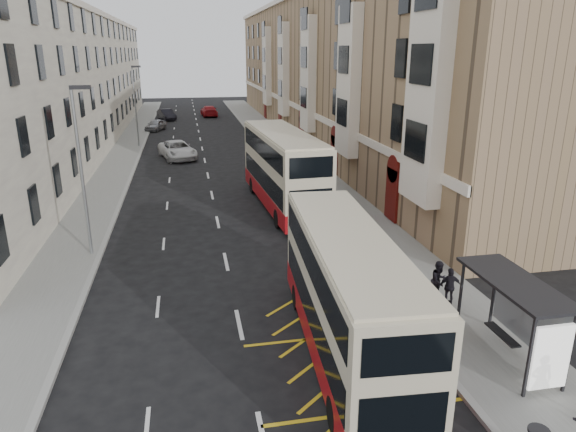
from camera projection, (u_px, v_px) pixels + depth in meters
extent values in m
plane|color=black|center=(253.00, 392.00, 15.16)|extent=(200.00, 200.00, 0.00)
cube|color=slate|center=(299.00, 165.00, 44.61)|extent=(4.00, 120.00, 0.15)
cube|color=slate|center=(114.00, 173.00, 41.74)|extent=(3.00, 120.00, 0.15)
cube|color=gray|center=(277.00, 166.00, 44.24)|extent=(0.25, 120.00, 0.15)
cube|color=gray|center=(133.00, 172.00, 42.02)|extent=(0.25, 120.00, 0.15)
cube|color=#8F7153|center=(331.00, 70.00, 58.07)|extent=(10.00, 79.00, 15.00)
cube|color=#F2E5CF|center=(287.00, 102.00, 58.22)|extent=(0.18, 79.00, 0.50)
cube|color=#F2E5CF|center=(427.00, 98.00, 23.96)|extent=(0.80, 3.20, 10.00)
cube|color=#F2E5CF|center=(349.00, 82.00, 35.15)|extent=(0.80, 3.20, 10.00)
cube|color=#F2E5CF|center=(308.00, 75.00, 46.35)|extent=(0.80, 3.20, 10.00)
cube|color=#F2E5CF|center=(284.00, 70.00, 57.54)|extent=(0.80, 3.20, 10.00)
cube|color=#F2E5CF|center=(267.00, 66.00, 68.74)|extent=(0.80, 3.20, 10.00)
cube|color=#520D09|center=(392.00, 194.00, 29.54)|extent=(0.20, 1.60, 3.00)
cube|color=#520D09|center=(334.00, 155.00, 40.73)|extent=(0.20, 1.60, 3.00)
cube|color=#520D09|center=(301.00, 132.00, 51.93)|extent=(0.20, 1.60, 3.00)
cube|color=#520D09|center=(280.00, 117.00, 63.12)|extent=(0.20, 1.60, 3.00)
cube|color=#520D09|center=(265.00, 107.00, 74.32)|extent=(0.20, 1.60, 3.00)
cube|color=white|center=(65.00, 82.00, 53.11)|extent=(9.00, 79.00, 13.00)
cube|color=#F2E5CF|center=(104.00, 15.00, 51.94)|extent=(0.30, 79.00, 0.50)
cube|color=black|center=(529.00, 357.00, 14.34)|extent=(0.08, 0.08, 2.60)
cube|color=black|center=(570.00, 352.00, 14.57)|extent=(0.08, 0.08, 2.60)
cube|color=black|center=(460.00, 296.00, 17.88)|extent=(0.08, 0.08, 2.60)
cube|color=black|center=(494.00, 293.00, 18.12)|extent=(0.08, 0.08, 2.60)
cube|color=black|center=(515.00, 283.00, 15.81)|extent=(1.65, 4.25, 0.10)
cube|color=gray|center=(529.00, 316.00, 16.31)|extent=(0.04, 3.60, 1.95)
cube|color=silver|center=(551.00, 357.00, 14.42)|extent=(1.19, 0.12, 2.00)
cube|color=black|center=(502.00, 334.00, 17.10)|extent=(0.35, 1.60, 0.06)
cylinder|color=#BD0518|center=(416.00, 312.00, 18.45)|extent=(0.06, 0.06, 1.00)
cylinder|color=#BD0518|center=(383.00, 275.00, 21.48)|extent=(0.06, 0.06, 1.00)
cylinder|color=#BD0518|center=(358.00, 247.00, 24.51)|extent=(0.06, 0.06, 1.00)
cube|color=#BD0518|center=(384.00, 264.00, 21.33)|extent=(0.05, 6.50, 0.06)
cube|color=#BD0518|center=(383.00, 274.00, 21.46)|extent=(0.05, 6.50, 0.06)
cylinder|color=gray|center=(82.00, 173.00, 23.89)|extent=(0.16, 0.16, 8.00)
cube|color=black|center=(80.00, 87.00, 22.76)|extent=(0.90, 0.18, 0.18)
cylinder|color=gray|center=(135.00, 107.00, 51.88)|extent=(0.16, 0.16, 8.00)
cube|color=black|center=(136.00, 67.00, 50.75)|extent=(0.90, 0.18, 0.18)
cube|color=beige|center=(347.00, 294.00, 16.32)|extent=(3.10, 10.75, 3.81)
cube|color=maroon|center=(345.00, 334.00, 16.77)|extent=(3.13, 10.78, 0.87)
cube|color=black|center=(346.00, 307.00, 16.46)|extent=(3.09, 9.90, 1.06)
cube|color=black|center=(348.00, 259.00, 15.95)|extent=(3.09, 9.90, 0.96)
cube|color=beige|center=(349.00, 236.00, 15.72)|extent=(2.98, 10.32, 0.12)
cube|color=black|center=(317.00, 246.00, 21.43)|extent=(2.05, 0.21, 1.25)
cube|color=black|center=(317.00, 200.00, 20.82)|extent=(1.69, 0.19, 0.43)
cube|color=black|center=(402.00, 416.00, 11.46)|extent=(2.05, 0.21, 1.16)
cylinder|color=black|center=(297.00, 297.00, 19.93)|extent=(0.33, 0.98, 0.96)
cylinder|color=black|center=(352.00, 294.00, 20.20)|extent=(0.33, 0.98, 0.96)
cylinder|color=black|center=(335.00, 414.00, 13.53)|extent=(0.33, 0.98, 0.96)
cylinder|color=black|center=(414.00, 407.00, 13.79)|extent=(0.33, 0.98, 0.96)
cube|color=beige|center=(283.00, 168.00, 32.19)|extent=(3.41, 12.21, 4.34)
cube|color=maroon|center=(283.00, 194.00, 32.71)|extent=(3.44, 12.25, 0.99)
cube|color=black|center=(283.00, 176.00, 32.36)|extent=(3.40, 11.25, 1.21)
cube|color=black|center=(283.00, 147.00, 31.78)|extent=(3.40, 11.25, 1.10)
cube|color=beige|center=(283.00, 133.00, 31.51)|extent=(3.27, 11.72, 0.13)
cube|color=black|center=(264.00, 157.00, 37.88)|extent=(2.33, 0.22, 1.43)
cube|color=black|center=(263.00, 126.00, 37.19)|extent=(1.92, 0.19, 0.49)
cube|color=black|center=(311.00, 201.00, 26.79)|extent=(2.33, 0.22, 1.32)
cylinder|color=black|center=(253.00, 185.00, 36.08)|extent=(0.37, 1.11, 1.10)
cylinder|color=black|center=(287.00, 183.00, 36.67)|extent=(0.37, 1.11, 1.10)
cylinder|color=black|center=(278.00, 219.00, 28.96)|extent=(0.37, 1.11, 1.10)
cylinder|color=black|center=(320.00, 215.00, 29.55)|extent=(0.37, 1.11, 1.10)
cylinder|color=black|center=(539.00, 431.00, 12.23)|extent=(0.52, 0.52, 0.07)
imported|color=black|center=(439.00, 281.00, 20.20)|extent=(0.96, 0.86, 1.64)
imported|color=black|center=(450.00, 286.00, 19.85)|extent=(0.94, 0.50, 1.52)
imported|color=silver|center=(177.00, 150.00, 47.49)|extent=(3.94, 6.22, 1.60)
imported|color=#929399|center=(156.00, 125.00, 63.96)|extent=(2.88, 4.36, 1.38)
imported|color=black|center=(166.00, 115.00, 73.48)|extent=(3.00, 4.98, 1.55)
imported|color=#A61117|center=(209.00, 111.00, 77.75)|extent=(2.54, 5.57, 1.58)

